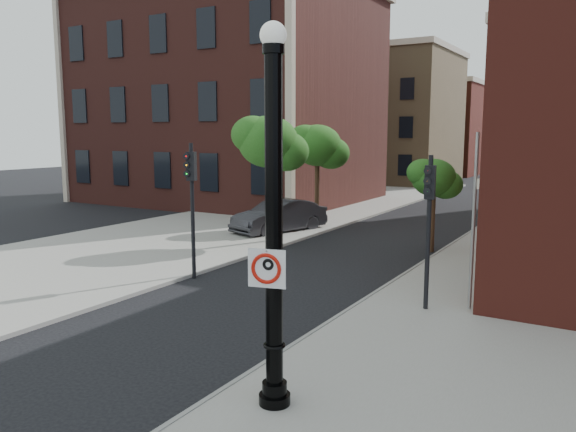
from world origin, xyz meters
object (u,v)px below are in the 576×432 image
Objects in this scene: lamppost at (274,240)px; no_parking_sign at (267,268)px; traffic_signal_right at (429,208)px; parked_car at (279,216)px; traffic_signal_left at (192,188)px.

no_parking_sign is at bearing -103.70° from lamppost.
lamppost is at bearing -104.43° from traffic_signal_right.
traffic_signal_left reaches higher than parked_car.
lamppost is 1.34× the size of parked_car.
no_parking_sign is (-0.04, -0.16, -0.45)m from lamppost.
parked_car is at bearing 106.74° from no_parking_sign.
lamppost is at bearing -40.51° from parked_car.
no_parking_sign is 6.75m from traffic_signal_right.
lamppost is 0.48m from no_parking_sign.
traffic_signal_right reaches higher than parked_car.
traffic_signal_left is at bearing -58.72° from parked_car.
no_parking_sign is 0.16× the size of traffic_signal_right.
lamppost reaches higher than no_parking_sign.
parked_car is 12.93m from traffic_signal_right.
traffic_signal_right is (0.67, 6.71, 0.27)m from no_parking_sign.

